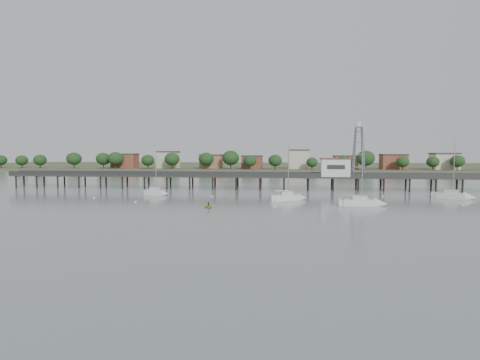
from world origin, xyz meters
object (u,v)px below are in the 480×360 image
Objects in this scene: white_tender at (154,189)px; yellow_dinghy at (208,208)px; pier at (249,177)px; sailboat_d at (367,203)px; lattice_tower at (359,152)px; sailboat_b at (158,193)px; sailboat_c at (292,197)px; sailboat_e at (457,196)px.

white_tender is 40.51m from yellow_dinghy.
sailboat_d reaches higher than pier.
sailboat_b is at bearing -160.22° from lattice_tower.
pier is at bearing 129.74° from sailboat_d.
yellow_dinghy is (-16.42, -14.79, -0.64)m from sailboat_c.
white_tender is at bearing -165.64° from pier.
lattice_tower is 59.41m from white_tender.
lattice_tower is at bearing 34.09° from sailboat_b.
white_tender is (-77.86, 11.47, -0.26)m from sailboat_e.
sailboat_c reaches higher than pier.
lattice_tower is 35.51m from sailboat_d.
yellow_dinghy is at bearing -36.57° from sailboat_b.
lattice_tower is at bearing 22.30° from yellow_dinghy.
sailboat_d is at bearing -116.48° from sailboat_e.
sailboat_d is 60.50m from white_tender.
white_tender is (-26.54, -6.80, -3.42)m from pier.
sailboat_e is at bearing 14.90° from sailboat_b.
sailboat_c is (-19.06, -25.65, -10.46)m from lattice_tower.
sailboat_b is at bearing 151.61° from sailboat_c.
sailboat_e reaches higher than yellow_dinghy.
white_tender is (-5.14, 12.23, -0.28)m from sailboat_b.
white_tender is at bearing 136.88° from sailboat_c.
lattice_tower is 1.19× the size of sailboat_c.
sailboat_d is at bearing -96.52° from lattice_tower.
sailboat_b is 51.19m from sailboat_d.
pier is at bearing 98.56° from sailboat_c.
pier is 40.81m from yellow_dinghy.
sailboat_d reaches higher than sailboat_c.
sailboat_d reaches higher than yellow_dinghy.
sailboat_b is 13.27m from white_tender.
yellow_dinghy is (-55.30, -22.17, -0.64)m from sailboat_e.
sailboat_d is 32.34m from yellow_dinghy.
sailboat_c reaches higher than yellow_dinghy.
sailboat_c is 0.93× the size of sailboat_e.
lattice_tower is 1.48× the size of sailboat_b.
sailboat_c is 0.90× the size of sailboat_d.
sailboat_d is at bearing -40.81° from white_tender.
sailboat_d is 5.72× the size of yellow_dinghy.
white_tender is at bearing 153.97° from sailboat_d.
sailboat_e is at bearing 33.50° from sailboat_d.
white_tender is at bearing 127.13° from sailboat_b.
pier is 54.57m from sailboat_e.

